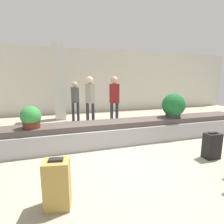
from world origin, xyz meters
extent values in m
plane|color=#9E937F|center=(0.00, 0.00, 0.00)|extent=(18.00, 18.00, 0.00)
cube|color=beige|center=(0.00, 6.01, 1.60)|extent=(18.00, 0.06, 3.20)
cube|color=#9E9EA3|center=(0.00, 1.21, 0.23)|extent=(8.44, 0.79, 0.45)
cube|color=#4C423D|center=(0.00, 1.21, 0.52)|extent=(8.10, 0.63, 0.14)
cube|color=silver|center=(-1.24, 4.65, 1.60)|extent=(0.44, 0.44, 3.20)
cube|color=black|center=(1.76, -0.33, 0.28)|extent=(0.34, 0.24, 0.55)
cube|color=black|center=(1.76, -0.33, 0.57)|extent=(0.18, 0.09, 0.03)
cube|color=#A3843D|center=(-1.41, -0.88, 0.33)|extent=(0.37, 0.32, 0.66)
cube|color=black|center=(-1.41, -0.88, 0.67)|extent=(0.19, 0.12, 0.03)
cylinder|color=#2D2D2D|center=(1.86, 1.18, 0.68)|extent=(0.42, 0.42, 0.18)
sphere|color=#195B28|center=(1.86, 1.18, 0.95)|extent=(0.66, 0.66, 0.66)
cylinder|color=#4C2319|center=(-1.94, 1.13, 0.67)|extent=(0.37, 0.37, 0.16)
sphere|color=#2D7F38|center=(-1.94, 1.13, 0.88)|extent=(0.44, 0.44, 0.44)
cylinder|color=#282833|center=(-0.76, 4.07, 0.38)|extent=(0.11, 0.11, 0.77)
cylinder|color=#282833|center=(-0.56, 4.07, 0.38)|extent=(0.11, 0.11, 0.77)
cube|color=#474C47|center=(-0.66, 4.07, 1.07)|extent=(0.30, 0.37, 0.61)
sphere|color=tan|center=(-0.66, 4.07, 1.49)|extent=(0.22, 0.22, 0.22)
cylinder|color=#282833|center=(0.49, 2.80, 0.43)|extent=(0.11, 0.11, 0.86)
cylinder|color=#282833|center=(0.69, 2.80, 0.43)|extent=(0.11, 0.11, 0.86)
cube|color=maroon|center=(0.59, 2.80, 1.20)|extent=(0.33, 0.19, 0.68)
sphere|color=tan|center=(0.59, 2.80, 1.66)|extent=(0.25, 0.25, 0.25)
cylinder|color=#282833|center=(-0.34, 3.05, 0.43)|extent=(0.11, 0.11, 0.86)
cylinder|color=#282833|center=(-0.14, 3.05, 0.43)|extent=(0.11, 0.11, 0.86)
cube|color=gray|center=(-0.24, 3.05, 1.20)|extent=(0.30, 0.37, 0.68)
sphere|color=beige|center=(-0.24, 3.05, 1.66)|extent=(0.25, 0.25, 0.25)
camera|label=1|loc=(-1.35, -3.07, 1.67)|focal=28.00mm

